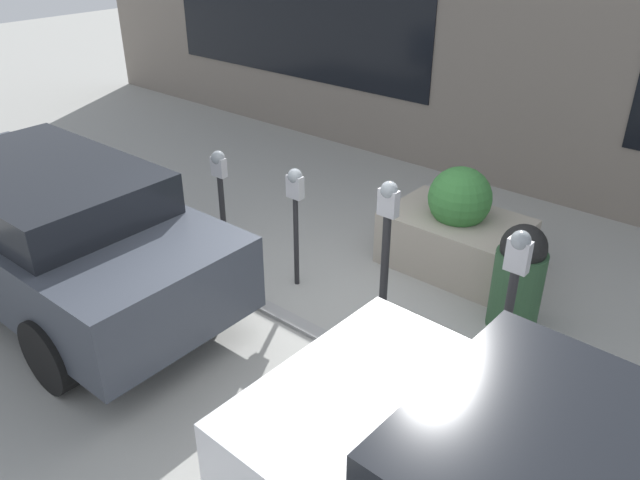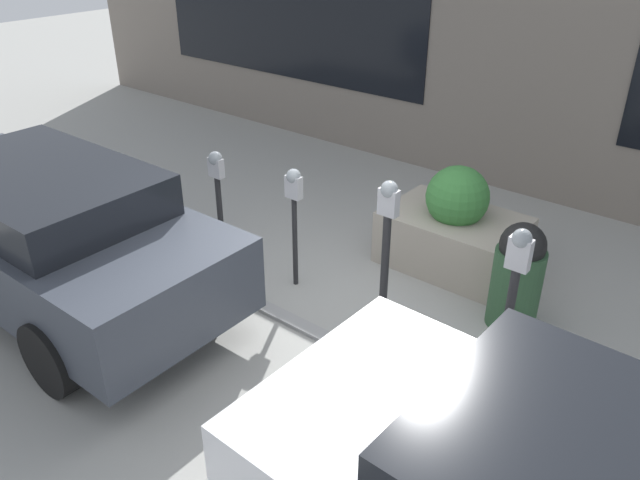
{
  "view_description": "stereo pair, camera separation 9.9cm",
  "coord_description": "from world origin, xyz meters",
  "px_view_note": "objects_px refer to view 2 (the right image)",
  "views": [
    {
      "loc": [
        -3.36,
        3.82,
        3.74
      ],
      "look_at": [
        0.0,
        -0.14,
        0.92
      ],
      "focal_mm": 35.0,
      "sensor_mm": 36.0,
      "label": 1
    },
    {
      "loc": [
        -3.28,
        3.88,
        3.74
      ],
      "look_at": [
        0.0,
        -0.14,
        0.92
      ],
      "focal_mm": 35.0,
      "sensor_mm": 36.0,
      "label": 2
    }
  ],
  "objects_px": {
    "parking_meter_second": "(387,234)",
    "parked_car_middle": "(42,227)",
    "parking_meter_nearest": "(514,283)",
    "planter_box": "(454,229)",
    "parking_meter_middle": "(294,201)",
    "trash_bin": "(517,276)",
    "parking_meter_fourth": "(217,182)"
  },
  "relations": [
    {
      "from": "parking_meter_second",
      "to": "parked_car_middle",
      "type": "xyz_separation_m",
      "value": [
        3.07,
        1.72,
        -0.24
      ]
    },
    {
      "from": "parking_meter_nearest",
      "to": "planter_box",
      "type": "bearing_deg",
      "value": -49.17
    },
    {
      "from": "parking_meter_middle",
      "to": "parked_car_middle",
      "type": "height_order",
      "value": "parked_car_middle"
    },
    {
      "from": "planter_box",
      "to": "trash_bin",
      "type": "distance_m",
      "value": 1.23
    },
    {
      "from": "parking_meter_fourth",
      "to": "planter_box",
      "type": "bearing_deg",
      "value": -148.04
    },
    {
      "from": "parking_meter_fourth",
      "to": "parked_car_middle",
      "type": "xyz_separation_m",
      "value": [
        0.68,
        1.81,
        -0.09
      ]
    },
    {
      "from": "parking_meter_nearest",
      "to": "parking_meter_second",
      "type": "xyz_separation_m",
      "value": [
        1.24,
        0.01,
        0.04
      ]
    },
    {
      "from": "parking_meter_second",
      "to": "parking_meter_middle",
      "type": "relative_size",
      "value": 1.16
    },
    {
      "from": "parking_meter_middle",
      "to": "parking_meter_fourth",
      "type": "bearing_deg",
      "value": -0.76
    },
    {
      "from": "parked_car_middle",
      "to": "trash_bin",
      "type": "xyz_separation_m",
      "value": [
        -4.04,
        -2.6,
        -0.25
      ]
    },
    {
      "from": "parking_meter_second",
      "to": "parking_meter_middle",
      "type": "height_order",
      "value": "parking_meter_second"
    },
    {
      "from": "planter_box",
      "to": "parking_meter_middle",
      "type": "bearing_deg",
      "value": 52.49
    },
    {
      "from": "planter_box",
      "to": "parked_car_middle",
      "type": "distance_m",
      "value": 4.44
    },
    {
      "from": "parking_meter_middle",
      "to": "trash_bin",
      "type": "relative_size",
      "value": 1.23
    },
    {
      "from": "planter_box",
      "to": "trash_bin",
      "type": "bearing_deg",
      "value": 147.56
    },
    {
      "from": "parking_meter_middle",
      "to": "planter_box",
      "type": "relative_size",
      "value": 0.9
    },
    {
      "from": "parking_meter_fourth",
      "to": "parked_car_middle",
      "type": "bearing_deg",
      "value": 69.31
    },
    {
      "from": "parking_meter_middle",
      "to": "parking_meter_second",
      "type": "bearing_deg",
      "value": 176.82
    },
    {
      "from": "parking_meter_nearest",
      "to": "parking_meter_fourth",
      "type": "bearing_deg",
      "value": -1.14
    },
    {
      "from": "parking_meter_second",
      "to": "parking_meter_fourth",
      "type": "height_order",
      "value": "parking_meter_second"
    },
    {
      "from": "parking_meter_nearest",
      "to": "parked_car_middle",
      "type": "relative_size",
      "value": 0.32
    },
    {
      "from": "parking_meter_nearest",
      "to": "parking_meter_second",
      "type": "bearing_deg",
      "value": 0.47
    },
    {
      "from": "parking_meter_middle",
      "to": "trash_bin",
      "type": "distance_m",
      "value": 2.35
    },
    {
      "from": "parking_meter_middle",
      "to": "planter_box",
      "type": "xyz_separation_m",
      "value": [
        -1.12,
        -1.46,
        -0.56
      ]
    },
    {
      "from": "parking_meter_nearest",
      "to": "planter_box",
      "type": "relative_size",
      "value": 0.99
    },
    {
      "from": "parking_meter_middle",
      "to": "parked_car_middle",
      "type": "distance_m",
      "value": 2.6
    },
    {
      "from": "parking_meter_second",
      "to": "parking_meter_fourth",
      "type": "bearing_deg",
      "value": -1.97
    },
    {
      "from": "parking_meter_nearest",
      "to": "parking_meter_fourth",
      "type": "xyz_separation_m",
      "value": [
        3.63,
        -0.07,
        -0.11
      ]
    },
    {
      "from": "parking_meter_fourth",
      "to": "planter_box",
      "type": "xyz_separation_m",
      "value": [
        -2.32,
        -1.45,
        -0.44
      ]
    },
    {
      "from": "planter_box",
      "to": "trash_bin",
      "type": "relative_size",
      "value": 1.37
    },
    {
      "from": "parking_meter_second",
      "to": "trash_bin",
      "type": "height_order",
      "value": "parking_meter_second"
    },
    {
      "from": "parking_meter_fourth",
      "to": "planter_box",
      "type": "relative_size",
      "value": 0.83
    }
  ]
}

